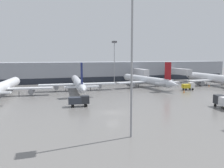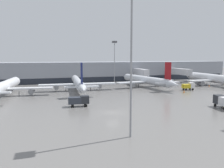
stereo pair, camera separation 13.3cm
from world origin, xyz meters
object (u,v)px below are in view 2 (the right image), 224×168
object	(u,v)px
parked_jet_1	(214,79)
parked_jet_4	(147,80)
parked_jet_0	(3,87)
traffic_cone_0	(184,91)
traffic_cone_2	(209,85)
service_truck_0	(224,101)
apron_light_mast_2	(132,16)
apron_light_mast_5	(114,50)
parked_jet_3	(78,83)
service_truck_1	(188,86)
service_truck_2	(79,100)

from	to	relation	value
parked_jet_1	parked_jet_4	world-z (taller)	parked_jet_1
parked_jet_0	traffic_cone_0	world-z (taller)	parked_jet_0
traffic_cone_2	service_truck_0	bearing A→B (deg)	-126.69
parked_jet_0	parked_jet_1	distance (m)	76.86
apron_light_mast_2	traffic_cone_2	bearing A→B (deg)	39.60
parked_jet_1	apron_light_mast_5	size ratio (longest dim) A/B	2.02
service_truck_0	traffic_cone_0	size ratio (longest dim) A/B	7.32
service_truck_0	traffic_cone_0	distance (m)	21.72
apron_light_mast_2	parked_jet_3	bearing A→B (deg)	90.91
parked_jet_1	parked_jet_3	world-z (taller)	parked_jet_3
parked_jet_4	traffic_cone_0	size ratio (longest dim) A/B	46.27
parked_jet_1	service_truck_1	size ratio (longest dim) A/B	8.80
parked_jet_4	service_truck_0	distance (m)	36.83
parked_jet_4	parked_jet_0	bearing A→B (deg)	87.64
parked_jet_1	traffic_cone_2	world-z (taller)	parked_jet_1
service_truck_0	service_truck_1	xyz separation A→B (m)	(9.60, 25.58, -0.19)
service_truck_2	apron_light_mast_2	bearing A→B (deg)	-73.75
service_truck_2	apron_light_mast_2	xyz separation A→B (m)	(4.08, -21.57, 15.42)
service_truck_1	traffic_cone_0	size ratio (longest dim) A/B	5.52
parked_jet_3	service_truck_0	xyz separation A→B (m)	(27.25, -35.18, -1.07)
parked_jet_4	service_truck_1	world-z (taller)	parked_jet_4
traffic_cone_0	traffic_cone_2	size ratio (longest dim) A/B	0.97
service_truck_0	apron_light_mast_5	bearing A→B (deg)	17.33
service_truck_0	apron_light_mast_2	xyz separation A→B (m)	(-26.52, -10.11, 15.26)
parked_jet_0	traffic_cone_2	bearing A→B (deg)	-84.31
parked_jet_0	service_truck_2	size ratio (longest dim) A/B	7.75
apron_light_mast_5	parked_jet_1	bearing A→B (deg)	-28.79
service_truck_2	service_truck_1	bearing A→B (deg)	24.88
parked_jet_1	apron_light_mast_5	xyz separation A→B (m)	(-35.76, 19.65, 11.67)
service_truck_0	service_truck_2	world-z (taller)	service_truck_0
parked_jet_0	parked_jet_1	bearing A→B (deg)	-82.47
apron_light_mast_5	apron_light_mast_2	bearing A→B (deg)	-105.88
service_truck_2	apron_light_mast_5	bearing A→B (deg)	67.58
service_truck_2	traffic_cone_2	world-z (taller)	service_truck_2
parked_jet_1	service_truck_1	world-z (taller)	parked_jet_1
traffic_cone_0	apron_light_mast_2	bearing A→B (deg)	-135.00
parked_jet_4	traffic_cone_0	xyz separation A→B (m)	(5.67, -15.65, -2.23)
parked_jet_3	apron_light_mast_5	distance (m)	28.29
service_truck_2	apron_light_mast_2	distance (m)	26.83
service_truck_0	service_truck_1	bearing A→B (deg)	-12.46
service_truck_0	service_truck_2	size ratio (longest dim) A/B	1.13
parked_jet_0	parked_jet_3	distance (m)	22.79
parked_jet_1	parked_jet_3	size ratio (longest dim) A/B	1.02
parked_jet_3	apron_light_mast_2	world-z (taller)	apron_light_mast_2
service_truck_1	service_truck_2	bearing A→B (deg)	-154.93
traffic_cone_2	apron_light_mast_2	xyz separation A→B (m)	(-49.50, -40.95, 16.51)
parked_jet_3	service_truck_1	size ratio (longest dim) A/B	8.63
service_truck_0	traffic_cone_0	world-z (taller)	service_truck_0
parked_jet_0	parked_jet_4	xyz separation A→B (m)	(48.73, 5.76, -0.11)
parked_jet_1	apron_light_mast_5	world-z (taller)	apron_light_mast_5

